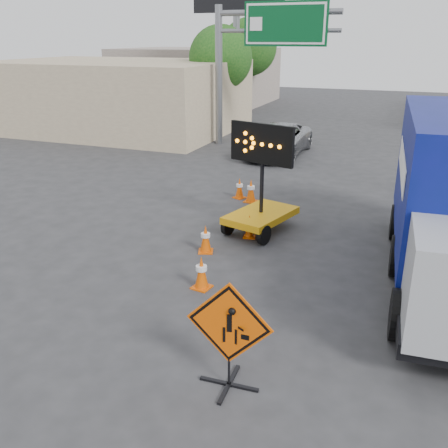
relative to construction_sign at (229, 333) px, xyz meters
The scene contains 15 objects.
ground 1.42m from the construction_sign, 169.63° to the left, with size 100.00×100.00×0.00m, color #2D2D30.
storefront_left_near 25.17m from the construction_sign, 126.62° to the left, with size 14.00×10.00×4.00m, color #C6B38F.
storefront_left_far 37.76m from the construction_sign, 115.08° to the left, with size 12.00×10.00×4.40m, color #AA998E.
highway_gantry 19.37m from the construction_sign, 106.67° to the left, with size 6.18×0.38×6.90m.
billboard 28.40m from the construction_sign, 109.74° to the left, with size 6.10×0.54×9.85m.
tree_left_near 24.15m from the construction_sign, 112.08° to the left, with size 3.71×3.71×6.03m.
tree_left_far 32.00m from the construction_sign, 108.33° to the left, with size 4.10×4.10×6.66m.
construction_sign is the anchor object (origin of this frame).
arrow_board 6.97m from the construction_sign, 103.24° to the left, with size 1.95×2.49×3.15m.
pickup_truck 17.06m from the construction_sign, 103.14° to the left, with size 2.44×5.28×1.47m, color #AAACB2.
cone_a 3.48m from the construction_sign, 121.26° to the left, with size 0.46×0.46×0.78m.
cone_b 5.47m from the construction_sign, 117.38° to the left, with size 0.49×0.49×0.75m.
cone_c 6.50m from the construction_sign, 105.76° to the left, with size 0.41×0.41×0.67m.
cone_d 9.72m from the construction_sign, 106.44° to the left, with size 0.45×0.45×0.81m.
cone_e 10.14m from the construction_sign, 108.79° to the left, with size 0.48×0.48×0.73m.
Camera 1 is at (3.37, -6.46, 5.36)m, focal length 40.00 mm.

